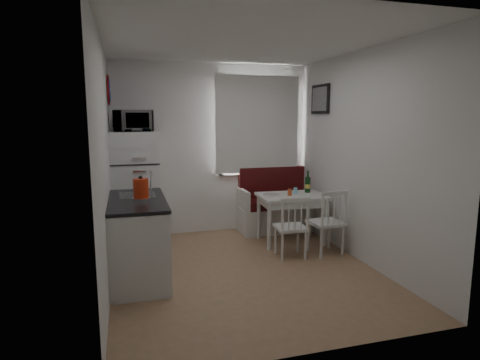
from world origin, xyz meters
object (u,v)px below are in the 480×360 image
Objects in this scene: wine_bottle at (308,182)px; kitchen_counter at (138,238)px; bench at (282,209)px; chair_left at (293,221)px; fridge at (136,189)px; dining_table at (291,200)px; microwave at (133,121)px; chair_right at (329,215)px; kettle at (141,189)px.

kitchen_counter is at bearing -161.69° from wine_bottle.
bench is 3.20× the size of chair_left.
wine_bottle is at bearing 18.31° from kitchen_counter.
fridge reaches higher than bench.
wine_bottle is (2.45, 0.81, 0.40)m from kitchen_counter.
dining_table is 0.39m from wine_bottle.
kitchen_counter is 2.53× the size of microwave.
kettle reaches higher than chair_right.
kitchen_counter is 2.65m from bench.
kettle is (0.03, -1.29, -0.71)m from microwave.
chair_right is at bearing 1.22° from kitchen_counter.
microwave reaches higher than fridge.
microwave is 2.00× the size of kettle.
chair_left is at bearing -105.86° from bench.
chair_right is 1.78× the size of kettle.
microwave is 1.48m from kettle.
bench is 2.67× the size of microwave.
chair_right reaches higher than dining_table.
kitchen_counter is at bearing -90.90° from fridge.
chair_right reaches higher than chair_left.
dining_table is at bearing -12.77° from microwave.
kettle reaches higher than bench.
fridge is (-2.13, 0.53, 0.18)m from dining_table.
dining_table is 2.08× the size of chair_right.
microwave is at bearing -175.88° from bench.
bench reaches higher than dining_table.
chair_right is 0.29× the size of fridge.
kitchen_counter is 2.84× the size of chair_right.
kettle is at bearing -63.21° from kitchen_counter.
dining_table is 2.22× the size of chair_left.
microwave is (-2.38, 1.14, 1.21)m from chair_right.
chair_left is 0.27× the size of fridge.
chair_left is at bearing 173.19° from chair_right.
dining_table is at bearing 104.61° from chair_right.
bench is at bearing 33.19° from kettle.
wine_bottle is at bearing 21.98° from dining_table.
kettle is 0.82× the size of wine_bottle.
chair_right is (0.50, -0.01, 0.03)m from chair_left.
chair_left is at bearing 4.78° from kettle.
bench is at bearing 78.37° from chair_left.
chair_left is 1.94m from kettle.
dining_table is at bearing -100.45° from bench.
kitchen_counter is 1.29m from fridge.
chair_right is at bearing -26.58° from fridge.
fridge is (-1.88, 1.19, 0.30)m from chair_left.
bench is at bearing 30.82° from kitchen_counter.
chair_left is (-0.25, -0.65, -0.12)m from dining_table.
chair_right is 2.91m from microwave.
bench is 3.00× the size of chair_right.
kitchen_counter is at bearing -158.49° from dining_table.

